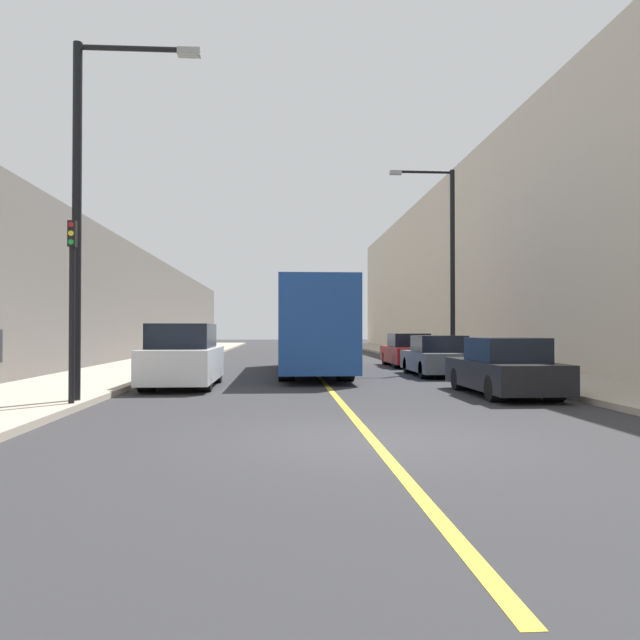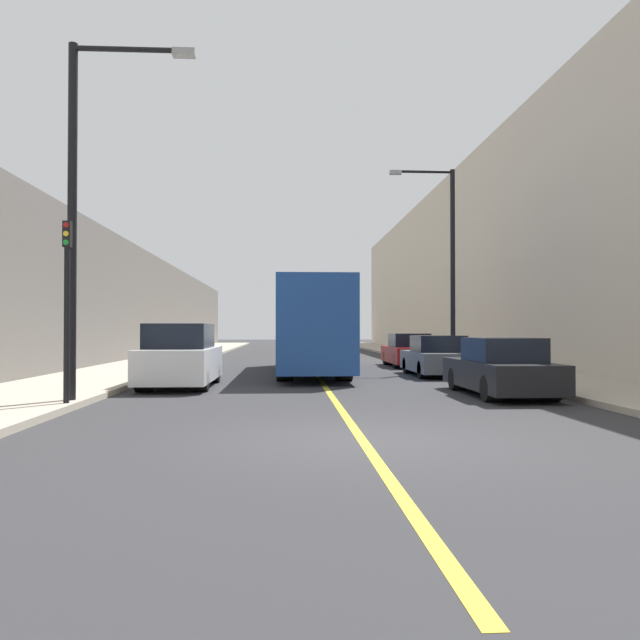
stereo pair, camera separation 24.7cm
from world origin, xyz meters
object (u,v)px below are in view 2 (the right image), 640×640
Objects in this scene: street_lamp_left at (83,196)px; car_right_near at (501,369)px; street_lamp_right at (447,254)px; parked_suv_left at (181,358)px; traffic_light at (67,303)px; car_right_mid at (437,358)px; bus at (310,326)px; car_right_far at (408,352)px.

car_right_near is at bearing 9.73° from street_lamp_left.
street_lamp_left is 16.26m from street_lamp_right.
traffic_light reaches higher than parked_suv_left.
car_right_mid is at bearing 40.53° from street_lamp_left.
car_right_mid is (8.53, 3.96, -0.19)m from parked_suv_left.
street_lamp_right is (1.28, 3.33, 4.17)m from car_right_mid.
parked_suv_left is at bearing 73.43° from traffic_light.
bus is 4.94m from car_right_mid.
street_lamp_right is at bearing -64.88° from car_right_far.
parked_suv_left is (-3.99, -5.54, -0.95)m from bus.
parked_suv_left is at bearing 73.04° from street_lamp_left.
street_lamp_right is (11.19, 11.80, 0.22)m from street_lamp_left.
car_right_far is 4.98m from street_lamp_right.
bus is 6.89m from parked_suv_left.
car_right_mid is at bearing -19.12° from bus.
car_right_far reaches higher than car_right_near.
car_right_far is at bearing 55.66° from traffic_light.
street_lamp_right is (9.81, 7.29, 3.98)m from parked_suv_left.
bus is 6.39m from car_right_far.
street_lamp_left is at bearing -106.96° from parked_suv_left.
car_right_mid is 0.52× the size of street_lamp_right.
traffic_light is at bearing -103.45° from street_lamp_left.
parked_suv_left is 12.86m from street_lamp_right.
street_lamp_right is at bearing 46.54° from street_lamp_left.
car_right_mid is 0.95× the size of car_right_far.
street_lamp_right reaches higher than car_right_far.
bus reaches higher than car_right_mid.
traffic_light reaches higher than car_right_mid.
bus is 2.56× the size of car_right_far.
parked_suv_left is 13.05m from car_right_far.
traffic_light is at bearing -117.39° from bus.
street_lamp_left is 2.46m from traffic_light.
traffic_light reaches higher than car_right_near.
bus is 2.52× the size of car_right_near.
street_lamp_right is (1.30, 10.11, 4.17)m from car_right_near.
car_right_far is (8.64, 9.78, -0.17)m from parked_suv_left.
traffic_light is at bearing -106.57° from parked_suv_left.
parked_suv_left is 1.07× the size of car_right_mid.
street_lamp_right is 2.17× the size of traffic_light.
bus is at bearing 54.21° from parked_suv_left.
street_lamp_left reaches higher than parked_suv_left.
bus is at bearing 62.61° from traffic_light.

